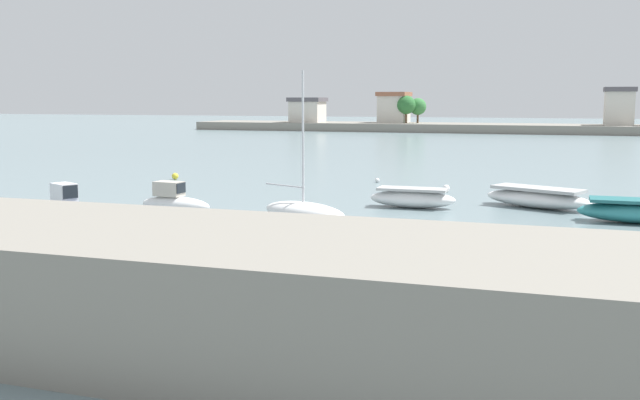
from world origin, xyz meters
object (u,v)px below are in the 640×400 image
(moored_boat_3, at_px, (304,211))
(moored_boat_5, at_px, (538,198))
(mooring_buoy_1, at_px, (175,176))
(moored_boat_2, at_px, (175,202))
(mooring_buoy_0, at_px, (377,180))
(mooring_buoy_2, at_px, (446,188))
(moored_boat_4, at_px, (412,198))
(moored_boat_1, at_px, (65,209))
(moored_boat_6, at_px, (639,212))

(moored_boat_3, distance_m, moored_boat_5, 12.28)
(mooring_buoy_1, bearing_deg, moored_boat_2, -60.22)
(moored_boat_5, relative_size, mooring_buoy_0, 19.37)
(mooring_buoy_0, bearing_deg, moored_boat_5, -38.52)
(moored_boat_3, bearing_deg, moored_boat_5, 62.98)
(mooring_buoy_0, bearing_deg, mooring_buoy_2, -33.36)
(moored_boat_4, bearing_deg, moored_boat_3, -122.34)
(moored_boat_4, distance_m, mooring_buoy_0, 11.03)
(moored_boat_1, bearing_deg, mooring_buoy_0, 89.98)
(moored_boat_5, xyz_separation_m, mooring_buoy_2, (-5.29, 4.90, -0.28))
(moored_boat_4, relative_size, mooring_buoy_2, 10.48)
(mooring_buoy_1, bearing_deg, moored_boat_3, -43.53)
(mooring_buoy_1, bearing_deg, mooring_buoy_2, -2.40)
(moored_boat_3, bearing_deg, moored_boat_4, 81.81)
(moored_boat_1, height_order, mooring_buoy_0, moored_boat_1)
(moored_boat_6, distance_m, mooring_buoy_1, 29.38)
(moored_boat_3, bearing_deg, moored_boat_1, -138.53)
(moored_boat_2, distance_m, moored_boat_3, 6.59)
(moored_boat_3, distance_m, mooring_buoy_0, 15.93)
(moored_boat_6, height_order, mooring_buoy_2, moored_boat_6)
(moored_boat_4, height_order, mooring_buoy_0, moored_boat_4)
(moored_boat_3, xyz_separation_m, mooring_buoy_0, (-0.73, 15.91, -0.32))
(moored_boat_5, bearing_deg, mooring_buoy_2, 161.66)
(moored_boat_6, bearing_deg, moored_boat_2, -168.18)
(mooring_buoy_2, bearing_deg, moored_boat_2, -131.17)
(mooring_buoy_0, bearing_deg, moored_boat_6, -37.98)
(moored_boat_1, bearing_deg, mooring_buoy_1, 129.72)
(moored_boat_1, xyz_separation_m, moored_boat_5, (19.60, 10.91, -0.08))
(moored_boat_2, bearing_deg, mooring_buoy_1, 124.98)
(moored_boat_2, distance_m, moored_boat_5, 17.77)
(mooring_buoy_0, bearing_deg, moored_boat_1, -116.04)
(moored_boat_3, height_order, mooring_buoy_2, moored_boat_3)
(moored_boat_2, relative_size, moored_boat_5, 0.65)
(moored_boat_5, height_order, mooring_buoy_2, moored_boat_5)
(moored_boat_6, relative_size, mooring_buoy_0, 17.05)
(moored_boat_4, xyz_separation_m, mooring_buoy_1, (-17.74, 7.61, -0.25))
(moored_boat_1, bearing_deg, moored_boat_6, 43.77)
(moored_boat_4, height_order, moored_boat_6, moored_boat_6)
(moored_boat_3, bearing_deg, mooring_buoy_0, 116.57)
(moored_boat_1, xyz_separation_m, moored_boat_6, (23.95, 7.67, -0.07))
(moored_boat_3, bearing_deg, mooring_buoy_1, 160.40)
(moored_boat_5, distance_m, mooring_buoy_1, 24.31)
(moored_boat_5, distance_m, mooring_buoy_0, 13.13)
(moored_boat_2, xyz_separation_m, moored_boat_3, (6.58, -0.26, -0.07))
(moored_boat_4, xyz_separation_m, moored_boat_5, (5.90, 1.94, 0.01))
(moored_boat_6, distance_m, mooring_buoy_0, 18.56)
(moored_boat_3, height_order, moored_boat_4, moored_boat_3)
(moored_boat_2, relative_size, moored_boat_4, 0.88)
(mooring_buoy_0, height_order, mooring_buoy_1, mooring_buoy_1)
(moored_boat_6, height_order, mooring_buoy_0, moored_boat_6)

